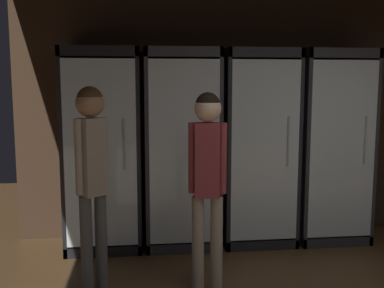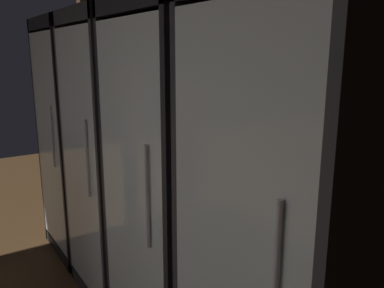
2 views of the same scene
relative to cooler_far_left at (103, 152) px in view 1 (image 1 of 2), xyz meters
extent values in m
cube|color=#382619|center=(2.03, 0.31, 0.39)|extent=(6.00, 0.06, 2.80)
cube|color=black|center=(0.00, 0.24, 0.03)|extent=(0.78, 0.04, 2.08)
cube|color=black|center=(-0.37, -0.05, 0.03)|extent=(0.04, 0.62, 2.08)
cube|color=black|center=(0.37, -0.05, 0.03)|extent=(0.04, 0.62, 2.08)
cube|color=black|center=(0.00, -0.05, 1.01)|extent=(0.78, 0.62, 0.10)
cube|color=black|center=(0.00, -0.05, -0.96)|extent=(0.78, 0.62, 0.10)
cube|color=white|center=(0.00, 0.21, 0.03)|extent=(0.70, 0.02, 1.84)
cube|color=silver|center=(0.00, -0.35, 0.03)|extent=(0.70, 0.02, 1.84)
cylinder|color=#B2B2B7|center=(0.23, -0.37, 0.13)|extent=(0.02, 0.02, 0.50)
cube|color=silver|center=(0.00, -0.05, -0.89)|extent=(0.68, 0.54, 0.02)
cylinder|color=gray|center=(-0.22, -0.05, -0.78)|extent=(0.08, 0.08, 0.22)
cylinder|color=gray|center=(-0.22, -0.05, -0.62)|extent=(0.03, 0.03, 0.09)
cylinder|color=beige|center=(-0.22, -0.05, -0.79)|extent=(0.08, 0.08, 0.06)
cylinder|color=black|center=(0.00, -0.01, -0.77)|extent=(0.08, 0.08, 0.23)
cylinder|color=black|center=(0.00, -0.01, -0.62)|extent=(0.02, 0.02, 0.06)
cylinder|color=#B2332D|center=(0.00, -0.01, -0.79)|extent=(0.08, 0.08, 0.07)
cylinder|color=black|center=(0.23, 0.00, -0.78)|extent=(0.08, 0.08, 0.21)
cylinder|color=black|center=(0.23, 0.00, -0.64)|extent=(0.03, 0.03, 0.08)
cylinder|color=#2D2D33|center=(0.23, 0.00, -0.79)|extent=(0.08, 0.08, 0.07)
cube|color=silver|center=(0.00, -0.05, -0.28)|extent=(0.68, 0.54, 0.02)
cylinder|color=brown|center=(-0.17, -0.03, -0.17)|extent=(0.07, 0.07, 0.20)
cylinder|color=brown|center=(-0.17, -0.03, -0.03)|extent=(0.03, 0.03, 0.09)
cylinder|color=#2D2D33|center=(-0.17, -0.03, -0.17)|extent=(0.07, 0.07, 0.07)
cylinder|color=gray|center=(0.16, -0.02, -0.17)|extent=(0.06, 0.06, 0.20)
cylinder|color=gray|center=(0.16, -0.02, -0.04)|extent=(0.02, 0.02, 0.06)
cylinder|color=#B2332D|center=(0.16, -0.02, -0.19)|extent=(0.06, 0.06, 0.07)
cube|color=silver|center=(0.00, -0.05, 0.33)|extent=(0.68, 0.54, 0.02)
cylinder|color=#9EAD99|center=(-0.17, -0.04, 0.44)|extent=(0.07, 0.07, 0.21)
cylinder|color=#9EAD99|center=(-0.17, -0.04, 0.58)|extent=(0.03, 0.03, 0.07)
cylinder|color=tan|center=(-0.17, -0.04, 0.41)|extent=(0.07, 0.07, 0.06)
cylinder|color=black|center=(0.16, -0.04, 0.43)|extent=(0.08, 0.08, 0.20)
cylinder|color=black|center=(0.16, -0.04, 0.58)|extent=(0.03, 0.03, 0.10)
cylinder|color=white|center=(0.16, -0.04, 0.42)|extent=(0.08, 0.08, 0.06)
cube|color=#2B2B30|center=(0.82, 0.24, 0.03)|extent=(0.78, 0.04, 2.08)
cube|color=#2B2B30|center=(0.45, -0.05, 0.03)|extent=(0.04, 0.62, 2.08)
cube|color=#2B2B30|center=(1.19, -0.05, 0.03)|extent=(0.04, 0.62, 2.08)
cube|color=#2B2B30|center=(0.82, -0.05, 1.01)|extent=(0.78, 0.62, 0.10)
cube|color=#2B2B30|center=(0.82, -0.05, -0.96)|extent=(0.78, 0.62, 0.10)
cube|color=white|center=(0.82, 0.21, 0.03)|extent=(0.70, 0.02, 1.84)
cube|color=silver|center=(0.82, -0.35, 0.03)|extent=(0.70, 0.02, 1.84)
cylinder|color=#B2B2B7|center=(1.05, -0.37, 0.13)|extent=(0.02, 0.02, 0.50)
cube|color=silver|center=(0.82, -0.05, -0.89)|extent=(0.68, 0.54, 0.02)
cylinder|color=#9EAD99|center=(0.66, -0.06, -0.79)|extent=(0.08, 0.08, 0.18)
cylinder|color=#9EAD99|center=(0.66, -0.06, -0.65)|extent=(0.03, 0.03, 0.09)
cylinder|color=tan|center=(0.66, -0.06, -0.82)|extent=(0.08, 0.08, 0.06)
cylinder|color=black|center=(0.98, -0.06, -0.79)|extent=(0.07, 0.07, 0.19)
cylinder|color=black|center=(0.98, -0.06, -0.65)|extent=(0.03, 0.03, 0.08)
cylinder|color=#2D2D33|center=(0.98, -0.06, -0.80)|extent=(0.07, 0.07, 0.07)
cube|color=silver|center=(0.82, -0.05, -0.28)|extent=(0.68, 0.54, 0.02)
cylinder|color=#9EAD99|center=(0.65, -0.07, -0.18)|extent=(0.06, 0.06, 0.19)
cylinder|color=#9EAD99|center=(0.65, -0.07, -0.05)|extent=(0.02, 0.02, 0.07)
cylinder|color=tan|center=(0.65, -0.07, -0.19)|extent=(0.07, 0.07, 0.05)
cylinder|color=black|center=(0.98, -0.05, -0.17)|extent=(0.06, 0.06, 0.20)
cylinder|color=black|center=(0.98, -0.05, -0.04)|extent=(0.02, 0.02, 0.07)
cylinder|color=white|center=(0.98, -0.05, -0.19)|extent=(0.07, 0.07, 0.07)
cube|color=silver|center=(0.82, -0.05, 0.33)|extent=(0.68, 0.54, 0.02)
cylinder|color=brown|center=(0.59, -0.06, 0.43)|extent=(0.07, 0.07, 0.20)
cylinder|color=brown|center=(0.59, -0.06, 0.56)|extent=(0.03, 0.03, 0.06)
cylinder|color=#2D2D33|center=(0.59, -0.06, 0.43)|extent=(0.07, 0.07, 0.06)
cylinder|color=black|center=(0.81, -0.01, 0.45)|extent=(0.06, 0.06, 0.23)
cylinder|color=black|center=(0.81, -0.01, 0.61)|extent=(0.02, 0.02, 0.10)
cylinder|color=#B2332D|center=(0.81, -0.01, 0.42)|extent=(0.06, 0.06, 0.07)
cylinder|color=#9EAD99|center=(1.05, -0.07, 0.45)|extent=(0.08, 0.08, 0.24)
cylinder|color=#9EAD99|center=(1.05, -0.07, 0.61)|extent=(0.03, 0.03, 0.07)
cylinder|color=#B2332D|center=(1.05, -0.07, 0.45)|extent=(0.08, 0.08, 0.09)
cube|color=black|center=(1.64, 0.24, 0.03)|extent=(0.78, 0.04, 2.08)
cube|color=black|center=(1.27, -0.05, 0.03)|extent=(0.04, 0.62, 2.08)
cube|color=black|center=(2.00, -0.05, 0.03)|extent=(0.04, 0.62, 2.08)
cube|color=black|center=(1.64, -0.05, 1.01)|extent=(0.78, 0.62, 0.10)
cube|color=black|center=(1.64, -0.05, -0.96)|extent=(0.78, 0.62, 0.10)
cube|color=white|center=(1.64, 0.21, 0.03)|extent=(0.70, 0.02, 1.84)
cube|color=silver|center=(1.64, -0.35, 0.03)|extent=(0.70, 0.02, 1.84)
cylinder|color=#B2B2B7|center=(1.87, -0.37, 0.13)|extent=(0.02, 0.02, 0.50)
cube|color=silver|center=(1.64, -0.05, -0.89)|extent=(0.68, 0.54, 0.02)
cylinder|color=#9EAD99|center=(1.41, -0.08, -0.78)|extent=(0.08, 0.08, 0.21)
cylinder|color=#9EAD99|center=(1.41, -0.08, -0.64)|extent=(0.03, 0.03, 0.07)
cylinder|color=#2D2D33|center=(1.41, -0.08, -0.81)|extent=(0.08, 0.08, 0.07)
cylinder|color=black|center=(1.64, -0.02, -0.79)|extent=(0.08, 0.08, 0.20)
cylinder|color=black|center=(1.64, -0.02, -0.65)|extent=(0.03, 0.03, 0.09)
cylinder|color=#B2332D|center=(1.64, -0.02, -0.81)|extent=(0.08, 0.08, 0.08)
cylinder|color=#194723|center=(1.87, -0.07, -0.77)|extent=(0.08, 0.08, 0.24)
cylinder|color=#194723|center=(1.87, -0.07, -0.60)|extent=(0.03, 0.03, 0.09)
cylinder|color=#B2332D|center=(1.87, -0.07, -0.77)|extent=(0.08, 0.08, 0.07)
cube|color=silver|center=(1.64, -0.05, -0.44)|extent=(0.68, 0.54, 0.02)
cylinder|color=#194723|center=(1.41, -0.08, -0.33)|extent=(0.08, 0.08, 0.20)
cylinder|color=#194723|center=(1.41, -0.08, -0.18)|extent=(0.02, 0.02, 0.09)
cylinder|color=white|center=(1.41, -0.08, -0.34)|extent=(0.08, 0.08, 0.07)
cylinder|color=black|center=(1.64, -0.02, -0.33)|extent=(0.07, 0.07, 0.19)
cylinder|color=black|center=(1.64, -0.02, -0.21)|extent=(0.02, 0.02, 0.06)
cylinder|color=#2D2D33|center=(1.64, -0.02, -0.33)|extent=(0.07, 0.07, 0.07)
cylinder|color=#194723|center=(1.87, -0.10, -0.33)|extent=(0.08, 0.08, 0.19)
cylinder|color=#194723|center=(1.87, -0.10, -0.20)|extent=(0.03, 0.03, 0.07)
cylinder|color=#2D2D33|center=(1.87, -0.10, -0.35)|extent=(0.08, 0.08, 0.05)
cube|color=silver|center=(1.64, -0.05, 0.02)|extent=(0.68, 0.54, 0.02)
cylinder|color=#194723|center=(1.38, -0.05, 0.14)|extent=(0.07, 0.07, 0.22)
cylinder|color=#194723|center=(1.38, -0.05, 0.28)|extent=(0.02, 0.02, 0.06)
cylinder|color=white|center=(1.38, -0.05, 0.14)|extent=(0.07, 0.07, 0.08)
cylinder|color=gray|center=(1.55, -0.02, 0.12)|extent=(0.08, 0.08, 0.19)
cylinder|color=gray|center=(1.55, -0.02, 0.25)|extent=(0.03, 0.03, 0.08)
cylinder|color=tan|center=(1.55, -0.02, 0.10)|extent=(0.08, 0.08, 0.06)
cylinder|color=#336B38|center=(1.72, -0.03, 0.13)|extent=(0.07, 0.07, 0.20)
cylinder|color=#336B38|center=(1.72, -0.03, 0.28)|extent=(0.02, 0.02, 0.10)
cylinder|color=#2D2D33|center=(1.72, -0.03, 0.12)|extent=(0.07, 0.07, 0.08)
cylinder|color=#9EAD99|center=(1.88, -0.10, 0.13)|extent=(0.07, 0.07, 0.20)
cylinder|color=#9EAD99|center=(1.88, -0.10, 0.28)|extent=(0.02, 0.02, 0.09)
cylinder|color=tan|center=(1.88, -0.10, 0.11)|extent=(0.07, 0.07, 0.06)
cube|color=silver|center=(1.64, -0.05, 0.48)|extent=(0.68, 0.54, 0.02)
cylinder|color=#336B38|center=(1.39, -0.06, 0.58)|extent=(0.06, 0.06, 0.20)
cylinder|color=#336B38|center=(1.39, -0.06, 0.73)|extent=(0.02, 0.02, 0.09)
cylinder|color=beige|center=(1.39, -0.06, 0.57)|extent=(0.07, 0.07, 0.06)
cylinder|color=gray|center=(1.56, -0.08, 0.61)|extent=(0.08, 0.08, 0.24)
cylinder|color=gray|center=(1.56, -0.08, 0.77)|extent=(0.03, 0.03, 0.10)
cylinder|color=tan|center=(1.56, -0.08, 0.62)|extent=(0.08, 0.08, 0.09)
cylinder|color=black|center=(1.73, -0.02, 0.60)|extent=(0.06, 0.06, 0.23)
cylinder|color=black|center=(1.73, -0.02, 0.76)|extent=(0.02, 0.02, 0.08)
cylinder|color=tan|center=(1.73, -0.02, 0.57)|extent=(0.06, 0.06, 0.07)
cylinder|color=black|center=(1.89, -0.10, 0.58)|extent=(0.07, 0.07, 0.20)
cylinder|color=black|center=(1.89, -0.10, 0.73)|extent=(0.03, 0.03, 0.09)
cylinder|color=beige|center=(1.89, -0.10, 0.56)|extent=(0.07, 0.07, 0.05)
cube|color=#2B2B30|center=(2.45, 0.24, 0.03)|extent=(0.78, 0.04, 2.08)
cube|color=#2B2B30|center=(2.09, -0.05, 0.03)|extent=(0.04, 0.62, 2.08)
cube|color=#2B2B30|center=(2.82, -0.05, 0.03)|extent=(0.04, 0.62, 2.08)
cube|color=#2B2B30|center=(2.45, -0.05, 1.01)|extent=(0.78, 0.62, 0.10)
cube|color=#2B2B30|center=(2.45, -0.05, -0.96)|extent=(0.78, 0.62, 0.10)
cube|color=white|center=(2.45, 0.21, 0.03)|extent=(0.70, 0.02, 1.84)
cube|color=silver|center=(2.45, -0.35, 0.03)|extent=(0.70, 0.02, 1.84)
cylinder|color=#B2B2B7|center=(2.69, -0.37, 0.13)|extent=(0.02, 0.02, 0.50)
cube|color=silver|center=(2.45, -0.05, -0.89)|extent=(0.68, 0.54, 0.02)
cylinder|color=#336B38|center=(2.20, -0.08, -0.79)|extent=(0.06, 0.06, 0.19)
cylinder|color=#336B38|center=(2.20, -0.08, -0.65)|extent=(0.02, 0.02, 0.10)
cylinder|color=tan|center=(2.20, -0.08, -0.81)|extent=(0.07, 0.07, 0.07)
cylinder|color=#194723|center=(2.38, -0.04, -0.77)|extent=(0.07, 0.07, 0.23)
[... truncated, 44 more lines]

